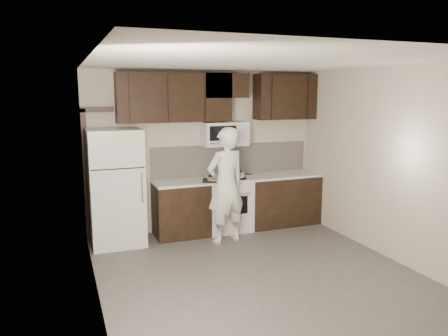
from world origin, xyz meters
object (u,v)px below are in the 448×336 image
stove (227,204)px  refrigerator (116,188)px  microwave (225,134)px  person (226,185)px

stove → refrigerator: bearing=-178.5°
stove → microwave: size_ratio=1.24×
stove → microwave: 1.20m
person → refrigerator: bearing=-30.9°
refrigerator → stove: bearing=1.5°
stove → person: (-0.24, -0.55, 0.45)m
stove → person: size_ratio=0.52×
refrigerator → person: size_ratio=0.99×
stove → microwave: (-0.00, 0.12, 1.19)m
stove → refrigerator: size_ratio=0.52×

